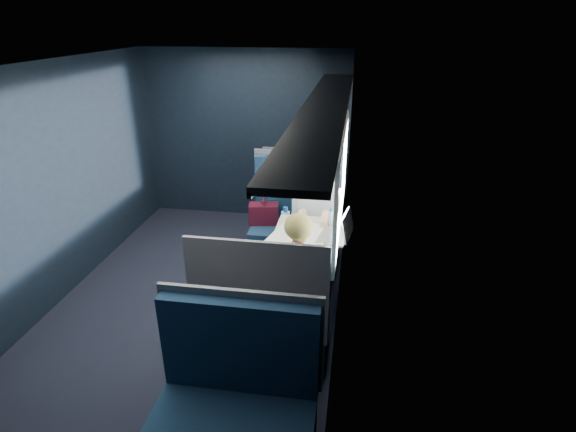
% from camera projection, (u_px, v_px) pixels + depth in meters
% --- Properties ---
extents(ground, '(2.80, 4.20, 0.01)m').
position_uv_depth(ground, '(204.00, 293.00, 4.72)').
color(ground, black).
extents(room_shell, '(3.00, 4.40, 2.40)m').
position_uv_depth(room_shell, '(194.00, 158.00, 4.11)').
color(room_shell, black).
rests_on(room_shell, ground).
extents(table, '(0.62, 1.00, 0.74)m').
position_uv_depth(table, '(302.00, 244.00, 4.30)').
color(table, '#54565E').
rests_on(table, ground).
extents(seat_bay_near, '(1.07, 0.62, 1.26)m').
position_uv_depth(seat_bay_near, '(294.00, 227.00, 5.21)').
color(seat_bay_near, '#0D213A').
rests_on(seat_bay_near, ground).
extents(seat_bay_far, '(1.04, 0.62, 1.26)m').
position_uv_depth(seat_bay_far, '(265.00, 319.00, 3.64)').
color(seat_bay_far, '#0D213A').
rests_on(seat_bay_far, ground).
extents(seat_row_front, '(1.04, 0.51, 1.16)m').
position_uv_depth(seat_row_front, '(305.00, 199.00, 6.05)').
color(seat_row_front, '#0D213A').
rests_on(seat_row_front, ground).
extents(seat_row_back, '(1.04, 0.51, 1.16)m').
position_uv_depth(seat_row_back, '(236.00, 410.00, 2.81)').
color(seat_row_back, '#0D213A').
rests_on(seat_row_back, ground).
extents(man, '(0.53, 0.56, 1.32)m').
position_uv_depth(man, '(316.00, 211.00, 4.90)').
color(man, black).
rests_on(man, ground).
extents(woman, '(0.53, 0.56, 1.32)m').
position_uv_depth(woman, '(299.00, 278.00, 3.63)').
color(woman, black).
rests_on(woman, ground).
extents(papers, '(0.68, 0.84, 0.01)m').
position_uv_depth(papers, '(297.00, 238.00, 4.25)').
color(papers, white).
rests_on(papers, table).
extents(laptop, '(0.32, 0.39, 0.26)m').
position_uv_depth(laptop, '(340.00, 231.00, 4.22)').
color(laptop, silver).
rests_on(laptop, table).
extents(bottle_small, '(0.06, 0.06, 0.20)m').
position_uv_depth(bottle_small, '(331.00, 218.00, 4.45)').
color(bottle_small, silver).
rests_on(bottle_small, table).
extents(cup, '(0.07, 0.07, 0.10)m').
position_uv_depth(cup, '(335.00, 219.00, 4.53)').
color(cup, white).
rests_on(cup, table).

